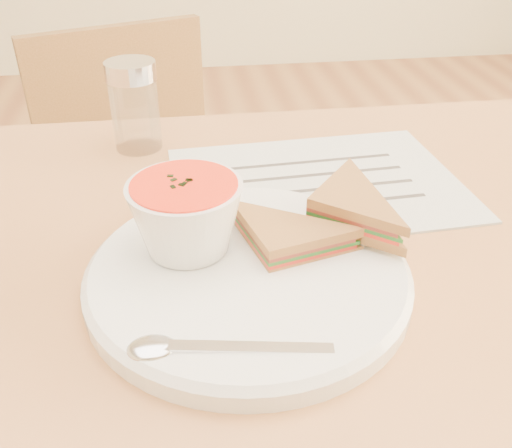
{
  "coord_description": "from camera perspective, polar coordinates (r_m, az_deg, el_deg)",
  "views": [
    {
      "loc": [
        -0.03,
        -0.45,
        1.07
      ],
      "look_at": [
        0.03,
        -0.03,
        0.8
      ],
      "focal_mm": 40.0,
      "sensor_mm": 36.0,
      "label": 1
    }
  ],
  "objects": [
    {
      "name": "chair_far",
      "position": [
        1.2,
        -9.55,
        -1.78
      ],
      "size": [
        0.46,
        0.46,
        0.8
      ],
      "primitive_type": null,
      "rotation": [
        0.0,
        0.0,
        3.51
      ],
      "color": "brown",
      "rests_on": "floor"
    },
    {
      "name": "plate",
      "position": [
        0.51,
        -0.8,
        -5.25
      ],
      "size": [
        0.3,
        0.3,
        0.02
      ],
      "primitive_type": null,
      "rotation": [
        0.0,
        0.0,
        -0.05
      ],
      "color": "white",
      "rests_on": "dining_table"
    },
    {
      "name": "soup_bowl",
      "position": [
        0.51,
        -6.96,
        0.4
      ],
      "size": [
        0.11,
        0.11,
        0.07
      ],
      "primitive_type": null,
      "rotation": [
        0.0,
        0.0,
        -0.12
      ],
      "color": "white",
      "rests_on": "plate"
    },
    {
      "name": "sandwich_half_a",
      "position": [
        0.49,
        1.3,
        -4.18
      ],
      "size": [
        0.12,
        0.12,
        0.03
      ],
      "primitive_type": null,
      "rotation": [
        0.0,
        0.0,
        0.25
      ],
      "color": "#9E6238",
      "rests_on": "plate"
    },
    {
      "name": "sandwich_half_b",
      "position": [
        0.54,
        5.03,
        1.13
      ],
      "size": [
        0.14,
        0.14,
        0.03
      ],
      "primitive_type": null,
      "rotation": [
        0.0,
        0.0,
        -0.68
      ],
      "color": "#9E6238",
      "rests_on": "plate"
    },
    {
      "name": "spoon",
      "position": [
        0.43,
        -3.16,
        -12.31
      ],
      "size": [
        0.19,
        0.06,
        0.01
      ],
      "primitive_type": null,
      "rotation": [
        0.0,
        0.0,
        -0.14
      ],
      "color": "silver",
      "rests_on": "plate"
    },
    {
      "name": "paper_menu",
      "position": [
        0.67,
        6.1,
        4.1
      ],
      "size": [
        0.34,
        0.26,
        0.0
      ],
      "primitive_type": null,
      "rotation": [
        0.0,
        0.0,
        0.06
      ],
      "color": "silver",
      "rests_on": "dining_table"
    },
    {
      "name": "condiment_shaker",
      "position": [
        0.76,
        -12.05,
        11.46
      ],
      "size": [
        0.07,
        0.07,
        0.11
      ],
      "primitive_type": null,
      "rotation": [
        0.0,
        0.0,
        0.09
      ],
      "color": "silver",
      "rests_on": "dining_table"
    }
  ]
}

